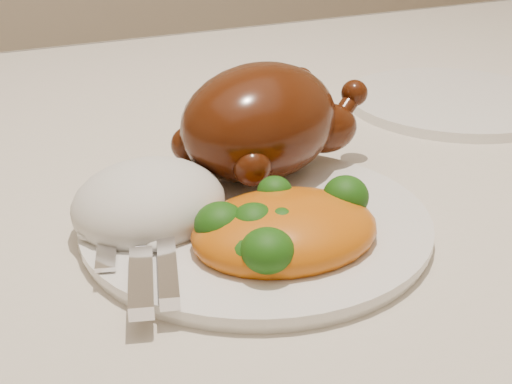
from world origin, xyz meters
name	(u,v)px	position (x,y,z in m)	size (l,w,h in m)	color
dining_table	(264,274)	(0.00, 0.00, 0.67)	(1.60, 0.90, 0.76)	brown
tablecloth	(264,202)	(0.00, 0.00, 0.74)	(1.73, 1.03, 0.18)	beige
dinner_plate	(256,224)	(-0.05, -0.09, 0.77)	(0.25, 0.25, 0.01)	white
side_plate	(453,101)	(0.26, 0.07, 0.77)	(0.23, 0.23, 0.01)	white
roast_chicken	(263,120)	(-0.01, -0.02, 0.82)	(0.19, 0.16, 0.09)	#451907
rice_mound	(149,204)	(-0.12, -0.06, 0.79)	(0.14, 0.13, 0.06)	silver
mac_and_cheese	(286,228)	(-0.05, -0.13, 0.79)	(0.13, 0.11, 0.05)	orange
cutlery	(142,259)	(-0.14, -0.12, 0.78)	(0.06, 0.17, 0.01)	silver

